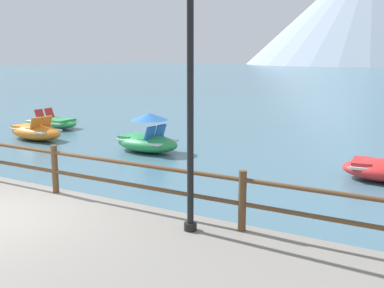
% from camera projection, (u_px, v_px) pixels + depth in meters
% --- Properties ---
extents(ground_plane, '(200.00, 200.00, 0.00)m').
position_uv_depth(ground_plane, '(377.00, 89.00, 41.87)').
color(ground_plane, '#477084').
extents(dock_railing, '(23.92, 0.12, 0.95)m').
position_uv_depth(dock_railing, '(55.00, 164.00, 9.03)').
color(dock_railing, brown).
rests_on(dock_railing, promenade_dock).
extents(lamp_post, '(0.28, 0.28, 4.09)m').
position_uv_depth(lamp_post, '(190.00, 69.00, 6.73)').
color(lamp_post, black).
rests_on(lamp_post, promenade_dock).
extents(pedal_boat_0, '(2.36, 1.45, 1.25)m').
position_uv_depth(pedal_boat_0, '(147.00, 139.00, 14.85)').
color(pedal_boat_0, green).
rests_on(pedal_boat_0, ground).
extents(pedal_boat_2, '(2.52, 1.43, 0.80)m').
position_uv_depth(pedal_boat_2, '(52.00, 123.00, 19.57)').
color(pedal_boat_2, green).
rests_on(pedal_boat_2, ground).
extents(pedal_boat_4, '(2.53, 1.34, 0.88)m').
position_uv_depth(pedal_boat_4, '(35.00, 132.00, 16.93)').
color(pedal_boat_4, orange).
rests_on(pedal_boat_4, ground).
extents(distant_peak, '(71.10, 71.10, 32.81)m').
position_uv_depth(distant_peak, '(370.00, 7.00, 135.79)').
color(distant_peak, '#93A3B7').
rests_on(distant_peak, ground).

